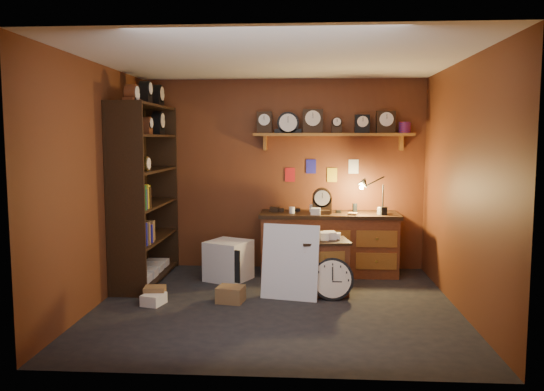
{
  "coord_description": "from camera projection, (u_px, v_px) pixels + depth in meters",
  "views": [
    {
      "loc": [
        0.32,
        -5.77,
        1.86
      ],
      "look_at": [
        -0.06,
        0.35,
        1.2
      ],
      "focal_mm": 35.0,
      "sensor_mm": 36.0,
      "label": 1
    }
  ],
  "objects": [
    {
      "name": "floor",
      "position": [
        276.0,
        305.0,
        5.94
      ],
      "size": [
        4.0,
        4.0,
        0.0
      ],
      "primitive_type": "plane",
      "color": "black",
      "rests_on": "ground"
    },
    {
      "name": "room_shell",
      "position": [
        280.0,
        152.0,
        5.87
      ],
      "size": [
        4.02,
        3.62,
        2.71
      ],
      "color": "brown",
      "rests_on": "ground"
    },
    {
      "name": "shelving_unit",
      "position": [
        143.0,
        186.0,
        6.89
      ],
      "size": [
        0.47,
        1.6,
        2.58
      ],
      "color": "black",
      "rests_on": "ground"
    },
    {
      "name": "workbench",
      "position": [
        329.0,
        240.0,
        7.32
      ],
      "size": [
        1.9,
        0.66,
        1.36
      ],
      "color": "brown",
      "rests_on": "ground"
    },
    {
      "name": "low_cabinet",
      "position": [
        324.0,
        264.0,
        6.39
      ],
      "size": [
        0.64,
        0.57,
        0.75
      ],
      "rotation": [
        0.0,
        0.0,
        0.15
      ],
      "color": "brown",
      "rests_on": "ground"
    },
    {
      "name": "big_round_clock",
      "position": [
        332.0,
        279.0,
        6.14
      ],
      "size": [
        0.49,
        0.16,
        0.49
      ],
      "color": "black",
      "rests_on": "ground"
    },
    {
      "name": "white_panel",
      "position": [
        290.0,
        298.0,
        6.21
      ],
      "size": [
        0.69,
        0.32,
        0.88
      ],
      "primitive_type": "cube",
      "rotation": [
        -0.17,
        0.0,
        -0.21
      ],
      "color": "silver",
      "rests_on": "ground"
    },
    {
      "name": "mini_fridge",
      "position": [
        228.0,
        260.0,
        7.0
      ],
      "size": [
        0.67,
        0.69,
        0.52
      ],
      "rotation": [
        0.0,
        0.0,
        -0.44
      ],
      "color": "silver",
      "rests_on": "ground"
    },
    {
      "name": "floor_box_a",
      "position": [
        231.0,
        294.0,
        6.06
      ],
      "size": [
        0.33,
        0.3,
        0.18
      ],
      "primitive_type": "cube",
      "rotation": [
        0.0,
        0.0,
        -0.18
      ],
      "color": "brown",
      "rests_on": "ground"
    },
    {
      "name": "floor_box_b",
      "position": [
        154.0,
        299.0,
        5.97
      ],
      "size": [
        0.27,
        0.3,
        0.12
      ],
      "primitive_type": "cube",
      "rotation": [
        0.0,
        0.0,
        -0.27
      ],
      "color": "white",
      "rests_on": "ground"
    },
    {
      "name": "floor_box_c",
      "position": [
        155.0,
        294.0,
        6.07
      ],
      "size": [
        0.26,
        0.22,
        0.18
      ],
      "primitive_type": "cube",
      "rotation": [
        0.0,
        0.0,
        0.11
      ],
      "color": "brown",
      "rests_on": "ground"
    }
  ]
}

